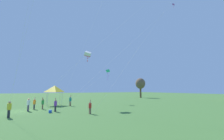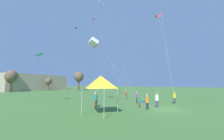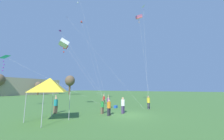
{
  "view_description": "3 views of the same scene",
  "coord_description": "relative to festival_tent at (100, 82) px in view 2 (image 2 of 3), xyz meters",
  "views": [
    {
      "loc": [
        24.92,
        1.22,
        3.05
      ],
      "look_at": [
        6.9,
        10.76,
        5.68
      ],
      "focal_mm": 24.0,
      "sensor_mm": 36.0,
      "label": 1
    },
    {
      "loc": [
        -16.25,
        -2.09,
        2.95
      ],
      "look_at": [
        4.15,
        9.45,
        5.53
      ],
      "focal_mm": 20.0,
      "sensor_mm": 36.0,
      "label": 2
    },
    {
      "loc": [
        -12.86,
        -5.5,
        2.83
      ],
      "look_at": [
        9.63,
        7.72,
        6.64
      ],
      "focal_mm": 20.0,
      "sensor_mm": 36.0,
      "label": 3
    }
  ],
  "objects": [
    {
      "name": "ground_plane",
      "position": [
        5.99,
        -5.03,
        -3.12
      ],
      "size": [
        220.0,
        220.0,
        0.0
      ],
      "primitive_type": "plane",
      "color": "#427033"
    },
    {
      "name": "distant_building",
      "position": [
        22.15,
        51.2,
        0.33
      ],
      "size": [
        26.17,
        10.49,
        6.91
      ],
      "primitive_type": "cube",
      "color": "tan",
      "rests_on": "ground"
    },
    {
      "name": "tree_far_left",
      "position": [
        23.14,
        43.26,
        0.87
      ],
      "size": [
        2.79,
        2.79,
        5.62
      ],
      "color": "brown",
      "rests_on": "ground"
    },
    {
      "name": "tree_near_right",
      "position": [
        31.9,
        34.18,
        2.95
      ],
      "size": [
        4.23,
        4.23,
        8.55
      ],
      "color": "brown",
      "rests_on": "ground"
    },
    {
      "name": "tree_far_right",
      "position": [
        10.52,
        45.71,
        2.42
      ],
      "size": [
        3.87,
        3.87,
        7.8
      ],
      "color": "brown",
      "rests_on": "ground"
    },
    {
      "name": "festival_tent",
      "position": [
        0.0,
        0.0,
        0.0
      ],
      "size": [
        2.78,
        2.78,
        3.75
      ],
      "color": "#B7B7BC",
      "rests_on": "ground"
    },
    {
      "name": "cooler_box",
      "position": [
        9.4,
        -1.57,
        -2.95
      ],
      "size": [
        0.56,
        0.36,
        0.35
      ],
      "primitive_type": "cube",
      "color": "blue",
      "rests_on": "ground"
    },
    {
      "name": "person_yellow_shirt",
      "position": [
        10.95,
        -5.91,
        -2.17
      ],
      "size": [
        0.42,
        0.42,
        1.76
      ],
      "rotation": [
        0.0,
        0.0,
        5.51
      ],
      "color": "#282833",
      "rests_on": "ground"
    },
    {
      "name": "person_orange_shirt",
      "position": [
        4.62,
        -3.4,
        -2.22
      ],
      "size": [
        0.38,
        0.38,
        1.87
      ],
      "rotation": [
        0.0,
        0.0,
        2.24
      ],
      "color": "#282833",
      "rests_on": "ground"
    },
    {
      "name": "person_white_shirt",
      "position": [
        6.41,
        -4.17,
        -2.16
      ],
      "size": [
        0.42,
        0.42,
        1.78
      ],
      "rotation": [
        0.0,
        0.0,
        1.23
      ],
      "color": "#473860",
      "rests_on": "ground"
    },
    {
      "name": "person_red_shirt",
      "position": [
        12.7,
        2.72,
        -2.27
      ],
      "size": [
        0.36,
        0.36,
        1.75
      ],
      "rotation": [
        0.0,
        0.0,
        1.34
      ],
      "color": "brown",
      "rests_on": "ground"
    },
    {
      "name": "person_purple_shirt",
      "position": [
        8.59,
        -0.85,
        -2.21
      ],
      "size": [
        0.39,
        0.39,
        1.89
      ],
      "rotation": [
        0.0,
        0.0,
        3.46
      ],
      "color": "#282833",
      "rests_on": "ground"
    },
    {
      "name": "person_teal_shirt",
      "position": [
        2.55,
        2.51,
        -2.13
      ],
      "size": [
        0.42,
        0.42,
        2.05
      ],
      "rotation": [
        0.0,
        0.0,
        1.97
      ],
      "color": "brown",
      "rests_on": "ground"
    },
    {
      "name": "person_green_shirt",
      "position": [
        5.05,
        -2.26,
        -2.26
      ],
      "size": [
        0.37,
        0.37,
        1.79
      ],
      "rotation": [
        0.0,
        0.0,
        4.17
      ],
      "color": "brown",
      "rests_on": "ground"
    },
    {
      "name": "kite_pink_box_0",
      "position": [
        15.59,
        -3.51,
        13.69
      ],
      "size": [
        5.3,
        3.36,
        17.45
      ],
      "color": "silver",
      "rests_on": "ground"
    },
    {
      "name": "kite_purple_delta_1",
      "position": [
        13.52,
        17.35,
        14.63
      ],
      "size": [
        4.94,
        19.18,
        18.65
      ],
      "color": "silver",
      "rests_on": "ground"
    },
    {
      "name": "kite_black_delta_2",
      "position": [
        15.93,
        17.47,
        19.53
      ],
      "size": [
        6.1,
        24.59,
        24.31
      ],
      "color": "silver",
      "rests_on": "ground"
    },
    {
      "name": "kite_white_box_3",
      "position": [
        4.98,
        4.84,
        6.37
      ],
      "size": [
        1.68,
        9.44,
        10.23
      ],
      "color": "silver",
      "rests_on": "ground"
    },
    {
      "name": "kite_red_diamond_4",
      "position": [
        21.84,
        18.32,
        22.06
      ],
      "size": [
        9.29,
        15.95,
        25.67
      ],
      "color": "silver",
      "rests_on": "ground"
    },
    {
      "name": "kite_white_delta_6",
      "position": [
        19.34,
        -3.41,
        18.04
      ],
      "size": [
        9.37,
        3.0,
        21.91
      ],
      "color": "silver",
      "rests_on": "ground"
    },
    {
      "name": "kite_cyan_delta_7",
      "position": [
        0.27,
        11.34,
        4.0
      ],
      "size": [
        9.32,
        12.29,
        7.73
      ],
      "color": "silver",
      "rests_on": "ground"
    }
  ]
}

